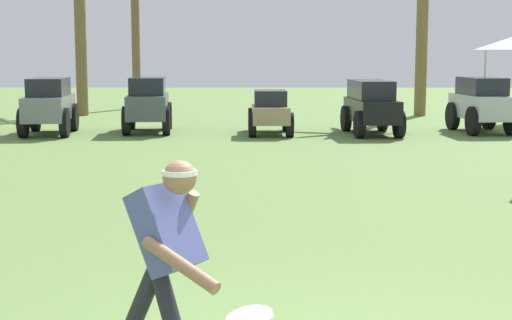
{
  "coord_description": "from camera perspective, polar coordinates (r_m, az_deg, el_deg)",
  "views": [
    {
      "loc": [
        -0.21,
        -4.59,
        2.06
      ],
      "look_at": [
        -0.27,
        3.76,
        0.9
      ],
      "focal_mm": 55.0,
      "sensor_mm": 36.0,
      "label": 1
    }
  ],
  "objects": [
    {
      "name": "parked_car_slot_c",
      "position": [
        20.28,
        -7.87,
        4.12
      ],
      "size": [
        1.35,
        2.43,
        1.4
      ],
      "color": "#474C51",
      "rests_on": "ground_plane"
    },
    {
      "name": "parked_car_slot_f",
      "position": [
        20.83,
        16.08,
        3.99
      ],
      "size": [
        1.35,
        2.42,
        1.4
      ],
      "color": "#B7BABF",
      "rests_on": "ground_plane"
    },
    {
      "name": "parked_car_slot_b",
      "position": [
        20.23,
        -14.82,
        3.92
      ],
      "size": [
        1.37,
        2.43,
        1.4
      ],
      "color": "slate",
      "rests_on": "ground_plane"
    },
    {
      "name": "parked_car_slot_d",
      "position": [
        19.62,
        1.03,
        3.55
      ],
      "size": [
        1.13,
        2.22,
        1.1
      ],
      "color": "#998466",
      "rests_on": "ground_plane"
    },
    {
      "name": "frisbee_thrower",
      "position": [
        4.99,
        -6.59,
        -6.88
      ],
      "size": [
        0.85,
        0.88,
        1.4
      ],
      "color": "#23232D",
      "rests_on": "ground_plane"
    },
    {
      "name": "frisbee_in_flight",
      "position": [
        4.39,
        -0.48,
        -11.44
      ],
      "size": [
        0.38,
        0.38,
        0.08
      ],
      "color": "white"
    },
    {
      "name": "parked_car_slot_e",
      "position": [
        19.76,
        8.39,
        3.95
      ],
      "size": [
        1.34,
        2.47,
        1.34
      ],
      "color": "black",
      "rests_on": "ground_plane"
    }
  ]
}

